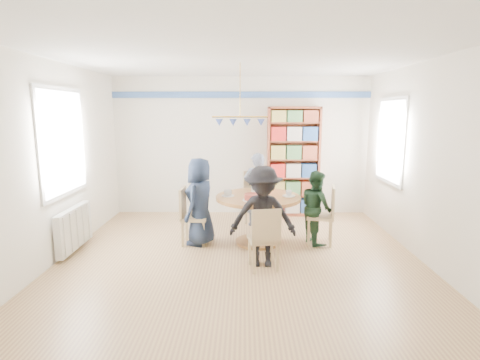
{
  "coord_description": "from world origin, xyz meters",
  "views": [
    {
      "loc": [
        0.05,
        -4.91,
        2.01
      ],
      "look_at": [
        0.0,
        0.4,
        1.05
      ],
      "focal_mm": 28.0,
      "sensor_mm": 36.0,
      "label": 1
    }
  ],
  "objects_px": {
    "chair_right": "(325,212)",
    "dining_table": "(258,208)",
    "chair_near": "(265,236)",
    "bookshelf": "(293,163)",
    "person_left": "(200,202)",
    "chair_far": "(257,195)",
    "person_far": "(257,189)",
    "chair_left": "(190,213)",
    "person_near": "(263,217)",
    "person_right": "(316,207)",
    "radiator": "(74,228)"
  },
  "relations": [
    {
      "from": "chair_right",
      "to": "dining_table",
      "type": "bearing_deg",
      "value": 179.45
    },
    {
      "from": "chair_near",
      "to": "bookshelf",
      "type": "xyz_separation_m",
      "value": [
        0.7,
        2.7,
        0.58
      ]
    },
    {
      "from": "person_left",
      "to": "chair_near",
      "type": "bearing_deg",
      "value": 62.03
    },
    {
      "from": "chair_far",
      "to": "bookshelf",
      "type": "height_order",
      "value": "bookshelf"
    },
    {
      "from": "chair_near",
      "to": "person_far",
      "type": "relative_size",
      "value": 0.64
    },
    {
      "from": "chair_left",
      "to": "person_near",
      "type": "relative_size",
      "value": 0.66
    },
    {
      "from": "chair_near",
      "to": "person_right",
      "type": "distance_m",
      "value": 1.37
    },
    {
      "from": "dining_table",
      "to": "person_right",
      "type": "xyz_separation_m",
      "value": [
        0.9,
        0.03,
        0.01
      ]
    },
    {
      "from": "person_far",
      "to": "chair_left",
      "type": "bearing_deg",
      "value": 36.85
    },
    {
      "from": "chair_right",
      "to": "person_left",
      "type": "relative_size",
      "value": 0.68
    },
    {
      "from": "chair_left",
      "to": "radiator",
      "type": "bearing_deg",
      "value": -168.22
    },
    {
      "from": "radiator",
      "to": "bookshelf",
      "type": "bearing_deg",
      "value": 30.71
    },
    {
      "from": "person_right",
      "to": "person_far",
      "type": "bearing_deg",
      "value": 27.0
    },
    {
      "from": "chair_right",
      "to": "chair_far",
      "type": "xyz_separation_m",
      "value": [
        -1.02,
        1.0,
        0.04
      ]
    },
    {
      "from": "radiator",
      "to": "person_right",
      "type": "relative_size",
      "value": 0.88
    },
    {
      "from": "radiator",
      "to": "chair_far",
      "type": "relative_size",
      "value": 1.02
    },
    {
      "from": "chair_far",
      "to": "person_near",
      "type": "bearing_deg",
      "value": -89.64
    },
    {
      "from": "person_far",
      "to": "person_left",
      "type": "bearing_deg",
      "value": 41.58
    },
    {
      "from": "person_far",
      "to": "bookshelf",
      "type": "bearing_deg",
      "value": -141.44
    },
    {
      "from": "chair_far",
      "to": "person_near",
      "type": "relative_size",
      "value": 0.73
    },
    {
      "from": "chair_left",
      "to": "bookshelf",
      "type": "bearing_deg",
      "value": 43.42
    },
    {
      "from": "person_left",
      "to": "person_far",
      "type": "bearing_deg",
      "value": 156.43
    },
    {
      "from": "person_right",
      "to": "dining_table",
      "type": "bearing_deg",
      "value": 74.8
    },
    {
      "from": "bookshelf",
      "to": "chair_near",
      "type": "bearing_deg",
      "value": -104.51
    },
    {
      "from": "dining_table",
      "to": "chair_near",
      "type": "xyz_separation_m",
      "value": [
        0.04,
        -1.04,
        -0.1
      ]
    },
    {
      "from": "chair_far",
      "to": "bookshelf",
      "type": "distance_m",
      "value": 1.11
    },
    {
      "from": "person_left",
      "to": "radiator",
      "type": "bearing_deg",
      "value": -60.26
    },
    {
      "from": "chair_near",
      "to": "person_left",
      "type": "relative_size",
      "value": 0.62
    },
    {
      "from": "radiator",
      "to": "chair_far",
      "type": "xyz_separation_m",
      "value": [
        2.71,
        1.37,
        0.19
      ]
    },
    {
      "from": "radiator",
      "to": "person_left",
      "type": "xyz_separation_m",
      "value": [
        1.8,
        0.34,
        0.32
      ]
    },
    {
      "from": "person_right",
      "to": "bookshelf",
      "type": "relative_size",
      "value": 0.54
    },
    {
      "from": "person_right",
      "to": "chair_left",
      "type": "bearing_deg",
      "value": 74.94
    },
    {
      "from": "chair_left",
      "to": "chair_near",
      "type": "relative_size",
      "value": 1.06
    },
    {
      "from": "chair_far",
      "to": "person_left",
      "type": "bearing_deg",
      "value": -131.43
    },
    {
      "from": "chair_right",
      "to": "chair_near",
      "type": "relative_size",
      "value": 1.09
    },
    {
      "from": "person_left",
      "to": "bookshelf",
      "type": "relative_size",
      "value": 0.63
    },
    {
      "from": "chair_far",
      "to": "person_right",
      "type": "height_order",
      "value": "person_right"
    },
    {
      "from": "dining_table",
      "to": "bookshelf",
      "type": "bearing_deg",
      "value": 65.95
    },
    {
      "from": "chair_far",
      "to": "person_left",
      "type": "xyz_separation_m",
      "value": [
        -0.91,
        -1.03,
        0.13
      ]
    },
    {
      "from": "chair_far",
      "to": "dining_table",
      "type": "bearing_deg",
      "value": -90.84
    },
    {
      "from": "chair_near",
      "to": "person_right",
      "type": "relative_size",
      "value": 0.73
    },
    {
      "from": "radiator",
      "to": "chair_near",
      "type": "relative_size",
      "value": 1.2
    },
    {
      "from": "chair_near",
      "to": "person_right",
      "type": "bearing_deg",
      "value": 51.22
    },
    {
      "from": "person_far",
      "to": "chair_far",
      "type": "bearing_deg",
      "value": -99.79
    },
    {
      "from": "chair_far",
      "to": "person_left",
      "type": "height_order",
      "value": "person_left"
    },
    {
      "from": "dining_table",
      "to": "person_right",
      "type": "bearing_deg",
      "value": 1.74
    },
    {
      "from": "chair_left",
      "to": "person_far",
      "type": "distance_m",
      "value": 1.46
    },
    {
      "from": "chair_right",
      "to": "person_near",
      "type": "xyz_separation_m",
      "value": [
        -1.01,
        -0.86,
        0.17
      ]
    },
    {
      "from": "radiator",
      "to": "person_left",
      "type": "distance_m",
      "value": 1.86
    },
    {
      "from": "radiator",
      "to": "person_right",
      "type": "xyz_separation_m",
      "value": [
        3.59,
        0.41,
        0.22
      ]
    }
  ]
}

